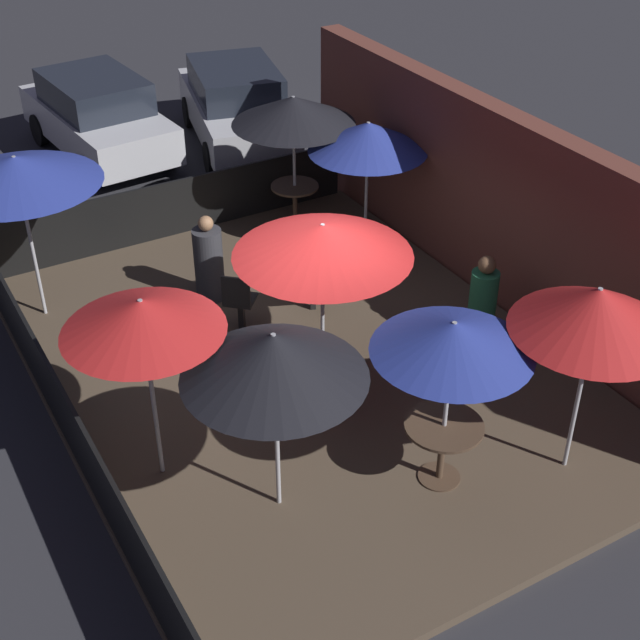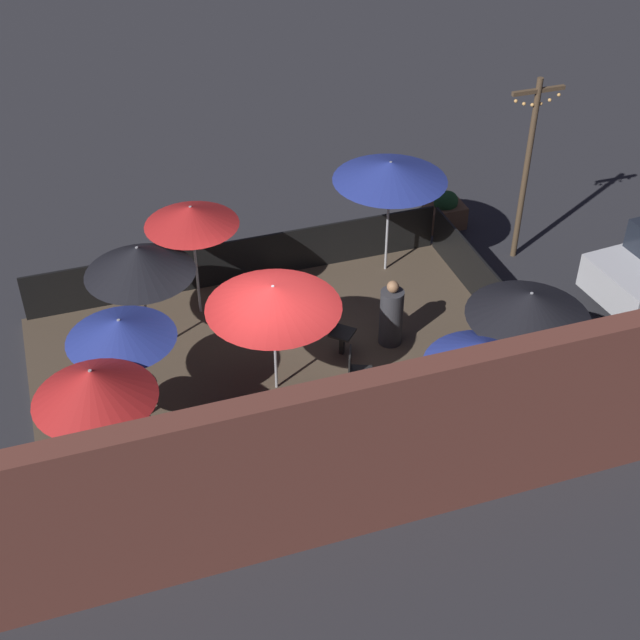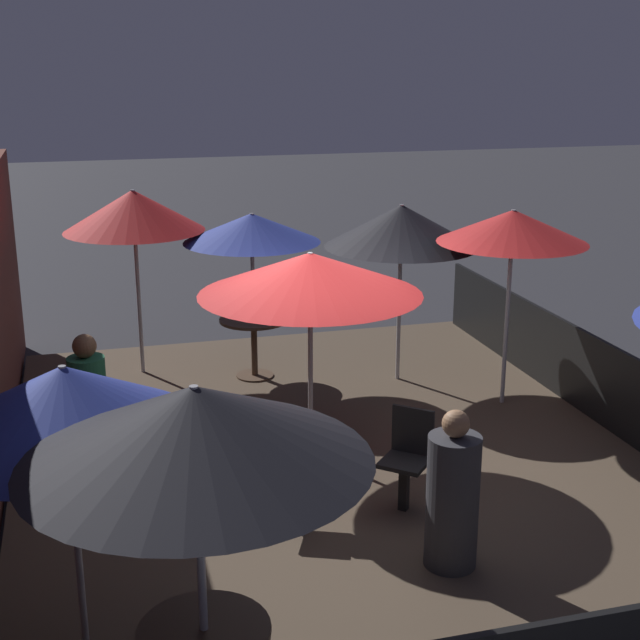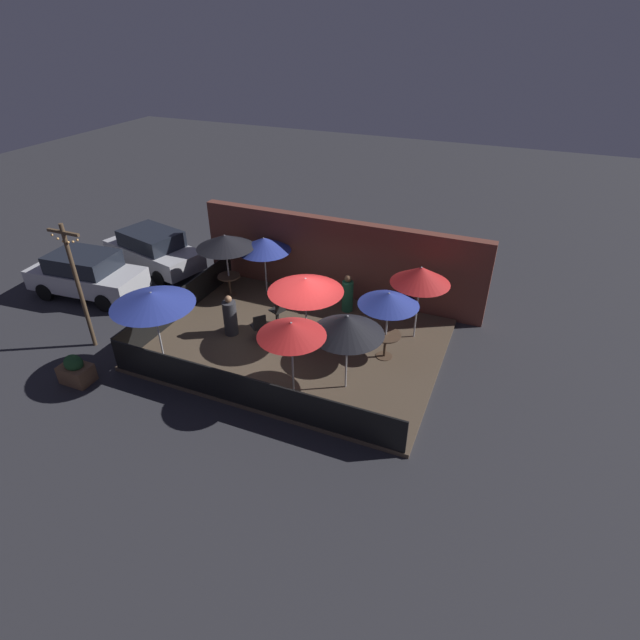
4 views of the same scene
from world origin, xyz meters
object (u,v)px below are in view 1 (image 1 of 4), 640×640
at_px(patio_umbrella_0, 453,337).
at_px(patio_umbrella_6, 142,316).
at_px(parked_car_0, 98,115).
at_px(patio_umbrella_7, 368,137).
at_px(parked_car_1, 237,105).
at_px(patio_umbrella_1, 293,110).
at_px(patron_1, 209,262).
at_px(patio_umbrella_5, 323,240).
at_px(dining_table_0, 443,436).
at_px(patio_chair_1, 313,282).
at_px(patron_0, 482,303).
at_px(patio_umbrella_3, 596,310).
at_px(patio_umbrella_4, 274,356).
at_px(patio_umbrella_2, 16,170).
at_px(dining_table_1, 295,194).
at_px(patio_chair_0, 239,300).

height_order(patio_umbrella_0, patio_umbrella_6, patio_umbrella_6).
bearing_deg(parked_car_0, patio_umbrella_0, -3.40).
distance_m(patio_umbrella_7, parked_car_1, 5.12).
relative_size(patio_umbrella_1, patron_1, 1.69).
bearing_deg(patio_umbrella_1, patio_umbrella_5, -23.64).
bearing_deg(dining_table_0, patio_umbrella_0, 0.00).
height_order(patio_chair_1, patron_0, patron_0).
xyz_separation_m(dining_table_0, patio_chair_1, (-3.70, 0.47, -0.13)).
bearing_deg(patio_umbrella_1, patio_umbrella_6, -43.07).
bearing_deg(patio_umbrella_3, dining_table_0, -111.68).
distance_m(patio_umbrella_0, dining_table_0, 1.32).
xyz_separation_m(patron_0, patron_1, (-2.86, -2.75, -0.00)).
bearing_deg(patio_umbrella_3, patio_umbrella_4, -109.67).
relative_size(patio_umbrella_5, parked_car_1, 0.51).
xyz_separation_m(patio_umbrella_0, patron_1, (-4.78, -0.66, -1.34)).
bearing_deg(patio_umbrella_5, patio_umbrella_6, -73.12).
distance_m(patio_umbrella_2, dining_table_1, 4.77).
height_order(patio_umbrella_2, patron_1, patio_umbrella_2).
relative_size(dining_table_1, patron_1, 0.59).
relative_size(patio_umbrella_3, patron_1, 1.78).
bearing_deg(dining_table_0, patio_umbrella_7, 156.30).
distance_m(patio_umbrella_0, patio_umbrella_1, 6.34).
bearing_deg(patron_1, patio_umbrella_0, -19.84).
bearing_deg(patio_umbrella_1, patron_1, -57.77).
height_order(patio_umbrella_1, patio_chair_0, patio_umbrella_1).
bearing_deg(parked_car_0, patio_umbrella_4, -12.94).
relative_size(dining_table_0, dining_table_1, 1.10).
bearing_deg(patio_chair_0, patio_umbrella_7, -23.48).
distance_m(patio_umbrella_3, patio_chair_0, 5.05).
relative_size(patio_umbrella_0, parked_car_0, 0.51).
height_order(patio_umbrella_3, patio_umbrella_6, patio_umbrella_3).
xyz_separation_m(dining_table_0, parked_car_1, (-10.06, 2.33, 0.11)).
relative_size(patio_umbrella_7, dining_table_0, 2.37).
height_order(patio_umbrella_4, patio_chair_0, patio_umbrella_4).
distance_m(patio_umbrella_1, dining_table_1, 1.45).
xyz_separation_m(patio_umbrella_6, patron_1, (-3.11, 2.01, -1.53)).
distance_m(patio_umbrella_2, patio_umbrella_3, 7.50).
height_order(dining_table_1, parked_car_1, parked_car_1).
height_order(patio_umbrella_5, patio_chair_1, patio_umbrella_5).
bearing_deg(patio_umbrella_3, patio_umbrella_6, -118.75).
bearing_deg(patio_umbrella_6, patron_0, 93.02).
height_order(patio_umbrella_3, parked_car_1, patio_umbrella_3).
relative_size(patio_chair_0, patron_1, 0.69).
bearing_deg(parked_car_0, patio_umbrella_2, -31.26).
bearing_deg(patio_chair_1, patio_umbrella_5, 178.35).
bearing_deg(patron_1, patio_umbrella_7, 67.90).
xyz_separation_m(patio_umbrella_5, parked_car_1, (-7.61, 2.43, -1.20)).
xyz_separation_m(patio_umbrella_1, dining_table_0, (6.16, -1.52, -1.42)).
distance_m(patio_umbrella_3, patio_umbrella_4, 3.33).
bearing_deg(parked_car_0, patron_0, 9.89).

